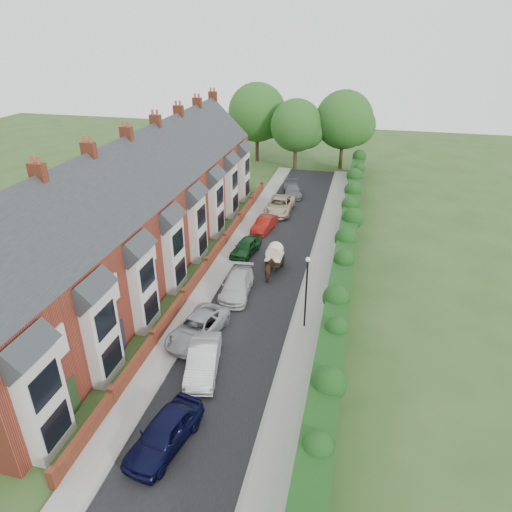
{
  "coord_description": "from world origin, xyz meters",
  "views": [
    {
      "loc": [
        6.03,
        -20.55,
        17.71
      ],
      "look_at": [
        -1.06,
        9.08,
        2.2
      ],
      "focal_mm": 32.0,
      "sensor_mm": 36.0,
      "label": 1
    }
  ],
  "objects_px": {
    "car_red": "(264,224)",
    "car_silver_b": "(198,328)",
    "car_navy": "(164,433)",
    "car_green": "(246,247)",
    "car_grey": "(292,190)",
    "horse": "(270,271)",
    "lamppost": "(307,284)",
    "car_silver_a": "(203,360)",
    "horse_cart": "(275,255)",
    "car_beige": "(280,205)",
    "car_white": "(237,285)"
  },
  "relations": [
    {
      "from": "horse",
      "to": "car_green",
      "type": "bearing_deg",
      "value": -64.67
    },
    {
      "from": "car_silver_b",
      "to": "horse_cart",
      "type": "height_order",
      "value": "horse_cart"
    },
    {
      "from": "horse",
      "to": "horse_cart",
      "type": "distance_m",
      "value": 1.93
    },
    {
      "from": "horse_cart",
      "to": "car_silver_b",
      "type": "bearing_deg",
      "value": -105.86
    },
    {
      "from": "lamppost",
      "to": "car_silver_a",
      "type": "relative_size",
      "value": 1.11
    },
    {
      "from": "car_green",
      "to": "car_beige",
      "type": "relative_size",
      "value": 0.72
    },
    {
      "from": "car_red",
      "to": "car_beige",
      "type": "height_order",
      "value": "car_beige"
    },
    {
      "from": "car_silver_a",
      "to": "car_white",
      "type": "distance_m",
      "value": 8.53
    },
    {
      "from": "car_navy",
      "to": "car_green",
      "type": "relative_size",
      "value": 1.16
    },
    {
      "from": "car_white",
      "to": "horse",
      "type": "bearing_deg",
      "value": 50.65
    },
    {
      "from": "car_white",
      "to": "car_beige",
      "type": "relative_size",
      "value": 0.89
    },
    {
      "from": "car_silver_a",
      "to": "horse",
      "type": "height_order",
      "value": "car_silver_a"
    },
    {
      "from": "lamppost",
      "to": "car_navy",
      "type": "xyz_separation_m",
      "value": [
        -5.03,
        -10.83,
        -2.5
      ]
    },
    {
      "from": "car_red",
      "to": "car_grey",
      "type": "bearing_deg",
      "value": 94.43
    },
    {
      "from": "car_green",
      "to": "car_red",
      "type": "distance_m",
      "value": 5.31
    },
    {
      "from": "car_red",
      "to": "car_beige",
      "type": "relative_size",
      "value": 0.71
    },
    {
      "from": "car_white",
      "to": "horse",
      "type": "height_order",
      "value": "horse"
    },
    {
      "from": "car_grey",
      "to": "horse_cart",
      "type": "xyz_separation_m",
      "value": [
        1.48,
        -17.85,
        0.53
      ]
    },
    {
      "from": "lamppost",
      "to": "car_white",
      "type": "distance_m",
      "value": 6.69
    },
    {
      "from": "car_white",
      "to": "car_grey",
      "type": "bearing_deg",
      "value": 84.7
    },
    {
      "from": "car_grey",
      "to": "horse_cart",
      "type": "distance_m",
      "value": 17.92
    },
    {
      "from": "car_navy",
      "to": "horse",
      "type": "distance_m",
      "value": 16.59
    },
    {
      "from": "horse",
      "to": "car_navy",
      "type": "bearing_deg",
      "value": 72.88
    },
    {
      "from": "lamppost",
      "to": "car_silver_a",
      "type": "bearing_deg",
      "value": -132.17
    },
    {
      "from": "car_silver_a",
      "to": "car_green",
      "type": "xyz_separation_m",
      "value": [
        -1.4,
        15.0,
        -0.08
      ]
    },
    {
      "from": "car_navy",
      "to": "car_silver_a",
      "type": "bearing_deg",
      "value": 101.6
    },
    {
      "from": "lamppost",
      "to": "horse",
      "type": "relative_size",
      "value": 2.98
    },
    {
      "from": "horse_cart",
      "to": "car_silver_a",
      "type": "bearing_deg",
      "value": -96.48
    },
    {
      "from": "car_grey",
      "to": "car_silver_b",
      "type": "bearing_deg",
      "value": -106.39
    },
    {
      "from": "car_grey",
      "to": "car_white",
      "type": "bearing_deg",
      "value": -104.55
    },
    {
      "from": "car_red",
      "to": "car_silver_b",
      "type": "bearing_deg",
      "value": -82.04
    },
    {
      "from": "car_silver_b",
      "to": "car_green",
      "type": "height_order",
      "value": "car_silver_b"
    },
    {
      "from": "car_silver_a",
      "to": "horse_cart",
      "type": "relative_size",
      "value": 1.58
    },
    {
      "from": "car_white",
      "to": "car_beige",
      "type": "xyz_separation_m",
      "value": [
        -0.02,
        16.8,
        0.06
      ]
    },
    {
      "from": "car_navy",
      "to": "car_silver_b",
      "type": "distance_m",
      "value": 8.35
    },
    {
      "from": "car_green",
      "to": "horse_cart",
      "type": "height_order",
      "value": "horse_cart"
    },
    {
      "from": "car_grey",
      "to": "horse",
      "type": "xyz_separation_m",
      "value": [
        1.48,
        -19.72,
        0.05
      ]
    },
    {
      "from": "car_red",
      "to": "car_beige",
      "type": "xyz_separation_m",
      "value": [
        0.51,
        5.02,
        0.12
      ]
    },
    {
      "from": "lamppost",
      "to": "car_silver_a",
      "type": "distance_m",
      "value": 7.87
    },
    {
      "from": "car_silver_b",
      "to": "car_white",
      "type": "distance_m",
      "value": 5.69
    },
    {
      "from": "car_white",
      "to": "car_beige",
      "type": "bearing_deg",
      "value": 85.81
    },
    {
      "from": "horse",
      "to": "car_red",
      "type": "bearing_deg",
      "value": -86.96
    },
    {
      "from": "car_navy",
      "to": "horse_cart",
      "type": "height_order",
      "value": "horse_cart"
    },
    {
      "from": "car_navy",
      "to": "car_grey",
      "type": "relative_size",
      "value": 0.99
    },
    {
      "from": "car_silver_b",
      "to": "horse_cart",
      "type": "distance_m",
      "value": 10.57
    },
    {
      "from": "car_silver_a",
      "to": "car_beige",
      "type": "bearing_deg",
      "value": 79.37
    },
    {
      "from": "car_beige",
      "to": "horse",
      "type": "xyz_separation_m",
      "value": [
        1.91,
        -14.12,
        -0.04
      ]
    },
    {
      "from": "car_silver_b",
      "to": "car_green",
      "type": "relative_size",
      "value": 1.27
    },
    {
      "from": "car_red",
      "to": "horse_cart",
      "type": "distance_m",
      "value": 7.64
    },
    {
      "from": "car_green",
      "to": "car_navy",
      "type": "bearing_deg",
      "value": -76.12
    }
  ]
}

